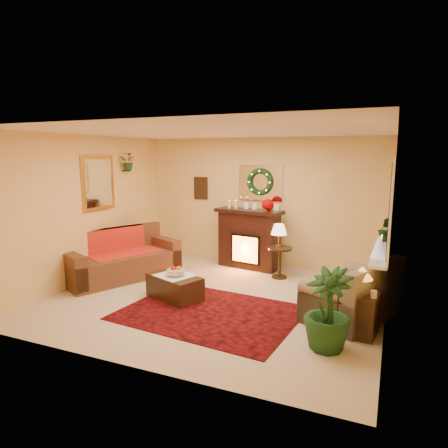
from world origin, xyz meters
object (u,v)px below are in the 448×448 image
at_px(fireplace, 249,241).
at_px(coffee_table, 175,286).
at_px(side_table_round, 280,261).
at_px(sofa, 121,255).
at_px(loveseat, 352,288).
at_px(end_table_square, 359,314).

distance_m(fireplace, coffee_table, 2.23).
distance_m(side_table_round, coffee_table, 2.12).
height_order(sofa, loveseat, sofa).
bearing_deg(loveseat, sofa, -159.57).
bearing_deg(end_table_square, sofa, 169.86).
height_order(sofa, end_table_square, sofa).
bearing_deg(fireplace, end_table_square, -35.68).
xyz_separation_m(fireplace, side_table_round, (0.76, -0.43, -0.23)).
bearing_deg(fireplace, loveseat, -29.80).
bearing_deg(fireplace, sofa, -130.42).
bearing_deg(sofa, side_table_round, 48.41).
xyz_separation_m(side_table_round, coffee_table, (-1.24, -1.71, -0.12)).
relative_size(fireplace, coffee_table, 1.38).
relative_size(sofa, end_table_square, 3.86).
bearing_deg(loveseat, fireplace, 163.69).
height_order(loveseat, coffee_table, loveseat).
height_order(loveseat, end_table_square, loveseat).
bearing_deg(sofa, end_table_square, 14.77).
distance_m(sofa, end_table_square, 4.31).
bearing_deg(end_table_square, loveseat, 103.97).
distance_m(fireplace, side_table_round, 0.90).
height_order(fireplace, side_table_round, fireplace).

